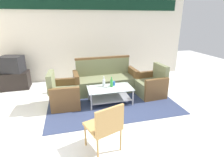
{
  "coord_description": "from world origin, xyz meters",
  "views": [
    {
      "loc": [
        -0.94,
        -2.99,
        2.04
      ],
      "look_at": [
        0.05,
        0.9,
        0.65
      ],
      "focal_mm": 27.99,
      "sensor_mm": 36.0,
      "label": 1
    }
  ],
  "objects_px": {
    "armchair_right": "(151,85)",
    "coffee_table": "(110,93)",
    "tv_stand": "(15,80)",
    "television": "(12,64)",
    "wicker_chair": "(105,125)",
    "couch": "(105,81)",
    "armchair_left": "(64,95)",
    "bottle_green": "(112,83)",
    "bottle_clear": "(104,83)",
    "cup": "(114,83)"
  },
  "relations": [
    {
      "from": "armchair_left",
      "to": "armchair_right",
      "type": "relative_size",
      "value": 1.0
    },
    {
      "from": "couch",
      "to": "coffee_table",
      "type": "relative_size",
      "value": 1.66
    },
    {
      "from": "bottle_clear",
      "to": "bottle_green",
      "type": "distance_m",
      "value": 0.2
    },
    {
      "from": "cup",
      "to": "armchair_left",
      "type": "bearing_deg",
      "value": -179.59
    },
    {
      "from": "couch",
      "to": "bottle_green",
      "type": "relative_size",
      "value": 6.91
    },
    {
      "from": "couch",
      "to": "wicker_chair",
      "type": "relative_size",
      "value": 2.17
    },
    {
      "from": "couch",
      "to": "television",
      "type": "distance_m",
      "value": 2.78
    },
    {
      "from": "tv_stand",
      "to": "television",
      "type": "bearing_deg",
      "value": 74.66
    },
    {
      "from": "bottle_green",
      "to": "armchair_right",
      "type": "bearing_deg",
      "value": 6.3
    },
    {
      "from": "armchair_left",
      "to": "bottle_green",
      "type": "height_order",
      "value": "armchair_left"
    },
    {
      "from": "bottle_green",
      "to": "television",
      "type": "relative_size",
      "value": 0.38
    },
    {
      "from": "couch",
      "to": "armchair_right",
      "type": "xyz_separation_m",
      "value": [
        1.15,
        -0.62,
        -0.03
      ]
    },
    {
      "from": "armchair_right",
      "to": "television",
      "type": "height_order",
      "value": "television"
    },
    {
      "from": "couch",
      "to": "coffee_table",
      "type": "xyz_separation_m",
      "value": [
        -0.05,
        -0.81,
        -0.04
      ]
    },
    {
      "from": "tv_stand",
      "to": "armchair_right",
      "type": "bearing_deg",
      "value": -21.3
    },
    {
      "from": "armchair_right",
      "to": "cup",
      "type": "height_order",
      "value": "armchair_right"
    },
    {
      "from": "television",
      "to": "armchair_left",
      "type": "bearing_deg",
      "value": 149.01
    },
    {
      "from": "bottle_clear",
      "to": "television",
      "type": "relative_size",
      "value": 0.38
    },
    {
      "from": "armchair_left",
      "to": "wicker_chair",
      "type": "bearing_deg",
      "value": 22.28
    },
    {
      "from": "couch",
      "to": "armchair_right",
      "type": "bearing_deg",
      "value": 149.63
    },
    {
      "from": "armchair_left",
      "to": "cup",
      "type": "height_order",
      "value": "armchair_left"
    },
    {
      "from": "armchair_right",
      "to": "coffee_table",
      "type": "bearing_deg",
      "value": 94.47
    },
    {
      "from": "armchair_right",
      "to": "bottle_clear",
      "type": "xyz_separation_m",
      "value": [
        -1.33,
        -0.05,
        0.22
      ]
    },
    {
      "from": "armchair_right",
      "to": "bottle_green",
      "type": "xyz_separation_m",
      "value": [
        -1.15,
        -0.13,
        0.22
      ]
    },
    {
      "from": "bottle_clear",
      "to": "tv_stand",
      "type": "distance_m",
      "value": 2.88
    },
    {
      "from": "armchair_left",
      "to": "wicker_chair",
      "type": "xyz_separation_m",
      "value": [
        0.63,
        -1.77,
        0.21
      ]
    },
    {
      "from": "couch",
      "to": "cup",
      "type": "distance_m",
      "value": 0.68
    },
    {
      "from": "coffee_table",
      "to": "couch",
      "type": "bearing_deg",
      "value": 86.16
    },
    {
      "from": "bottle_green",
      "to": "wicker_chair",
      "type": "distance_m",
      "value": 1.78
    },
    {
      "from": "bottle_green",
      "to": "armchair_left",
      "type": "bearing_deg",
      "value": 176.22
    },
    {
      "from": "wicker_chair",
      "to": "couch",
      "type": "bearing_deg",
      "value": 58.31
    },
    {
      "from": "couch",
      "to": "tv_stand",
      "type": "xyz_separation_m",
      "value": [
        -2.61,
        0.85,
        -0.06
      ]
    },
    {
      "from": "cup",
      "to": "bottle_clear",
      "type": "bearing_deg",
      "value": -179.21
    },
    {
      "from": "couch",
      "to": "bottle_green",
      "type": "bearing_deg",
      "value": 87.65
    },
    {
      "from": "cup",
      "to": "wicker_chair",
      "type": "height_order",
      "value": "wicker_chair"
    },
    {
      "from": "tv_stand",
      "to": "cup",
      "type": "bearing_deg",
      "value": -29.32
    },
    {
      "from": "armchair_right",
      "to": "bottle_clear",
      "type": "height_order",
      "value": "armchair_right"
    },
    {
      "from": "couch",
      "to": "tv_stand",
      "type": "bearing_deg",
      "value": -20.11
    },
    {
      "from": "armchair_left",
      "to": "television",
      "type": "relative_size",
      "value": 1.22
    },
    {
      "from": "armchair_right",
      "to": "coffee_table",
      "type": "height_order",
      "value": "armchair_right"
    },
    {
      "from": "armchair_right",
      "to": "cup",
      "type": "relative_size",
      "value": 8.5
    },
    {
      "from": "bottle_green",
      "to": "cup",
      "type": "height_order",
      "value": "bottle_green"
    },
    {
      "from": "couch",
      "to": "coffee_table",
      "type": "height_order",
      "value": "couch"
    },
    {
      "from": "bottle_clear",
      "to": "tv_stand",
      "type": "relative_size",
      "value": 0.33
    },
    {
      "from": "couch",
      "to": "cup",
      "type": "xyz_separation_m",
      "value": [
        0.07,
        -0.66,
        0.14
      ]
    },
    {
      "from": "tv_stand",
      "to": "wicker_chair",
      "type": "distance_m",
      "value": 3.9
    },
    {
      "from": "bottle_clear",
      "to": "wicker_chair",
      "type": "xyz_separation_m",
      "value": [
        -0.35,
        -1.78,
        -0.02
      ]
    },
    {
      "from": "couch",
      "to": "bottle_clear",
      "type": "bearing_deg",
      "value": 72.6
    },
    {
      "from": "armchair_right",
      "to": "bottle_clear",
      "type": "bearing_deg",
      "value": 87.47
    },
    {
      "from": "armchair_left",
      "to": "armchair_right",
      "type": "xyz_separation_m",
      "value": [
        2.31,
        0.05,
        0.0
      ]
    }
  ]
}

